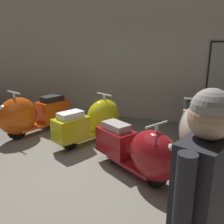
# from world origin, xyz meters

# --- Properties ---
(ground_plane) EXTENTS (60.00, 60.00, 0.00)m
(ground_plane) POSITION_xyz_m (0.00, 0.00, 0.00)
(ground_plane) COLOR slate
(showroom_back_wall) EXTENTS (18.00, 0.24, 3.51)m
(showroom_back_wall) POSITION_xyz_m (0.01, 3.40, 1.75)
(showroom_back_wall) COLOR #ADA89E
(showroom_back_wall) RESTS_ON ground
(scooter_0) EXTENTS (1.02, 1.78, 1.05)m
(scooter_0) POSITION_xyz_m (-1.71, 1.23, 0.48)
(scooter_0) COLOR black
(scooter_0) RESTS_ON ground
(scooter_1) EXTENTS (1.09, 1.64, 0.98)m
(scooter_1) POSITION_xyz_m (-0.22, 1.44, 0.45)
(scooter_1) COLOR black
(scooter_1) RESTS_ON ground
(scooter_2) EXTENTS (1.57, 1.19, 0.96)m
(scooter_2) POSITION_xyz_m (1.04, 0.34, 0.44)
(scooter_2) COLOR black
(scooter_2) RESTS_ON ground
(scooter_3) EXTENTS (0.66, 1.87, 1.12)m
(scooter_3) POSITION_xyz_m (1.78, 1.60, 0.51)
(scooter_3) COLOR black
(scooter_3) RESTS_ON ground
(visitor_0) EXTENTS (0.38, 0.57, 1.77)m
(visitor_0) POSITION_xyz_m (1.84, -1.55, 1.03)
(visitor_0) COLOR black
(visitor_0) RESTS_ON ground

